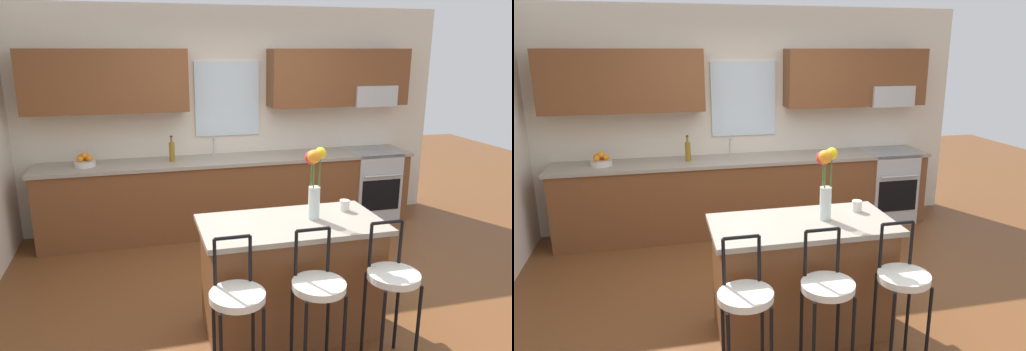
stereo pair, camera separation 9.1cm
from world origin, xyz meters
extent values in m
plane|color=brown|center=(0.00, 0.00, 0.00)|extent=(14.00, 14.00, 0.00)
cube|color=beige|center=(0.00, 2.06, 1.35)|extent=(5.60, 0.12, 2.70)
cube|color=brown|center=(-1.40, 1.83, 1.85)|extent=(1.80, 0.34, 0.70)
cube|color=brown|center=(1.40, 1.83, 1.85)|extent=(1.80, 0.34, 0.70)
cube|color=silver|center=(0.00, 1.99, 1.60)|extent=(0.80, 0.03, 0.90)
cube|color=#B7BABC|center=(1.85, 1.80, 1.62)|extent=(0.56, 0.36, 0.26)
cube|color=brown|center=(0.00, 1.70, 0.44)|extent=(4.50, 0.60, 0.88)
cube|color=#9E9384|center=(0.00, 1.70, 0.90)|extent=(4.56, 0.64, 0.04)
cube|color=#B7BABC|center=(-0.20, 1.70, 0.85)|extent=(0.54, 0.38, 0.11)
cylinder|color=#B7BABC|center=(-0.20, 1.86, 1.03)|extent=(0.02, 0.02, 0.22)
cylinder|color=#B7BABC|center=(-0.20, 1.80, 1.14)|extent=(0.02, 0.12, 0.02)
cube|color=#B7BABC|center=(1.85, 1.68, 0.46)|extent=(0.60, 0.60, 0.92)
cube|color=black|center=(1.85, 1.38, 0.40)|extent=(0.52, 0.02, 0.40)
cylinder|color=#B7BABC|center=(1.85, 1.35, 0.66)|extent=(0.50, 0.02, 0.02)
cube|color=brown|center=(-0.01, -0.55, 0.44)|extent=(1.32, 0.64, 0.88)
cube|color=#9E9384|center=(-0.01, -0.55, 0.90)|extent=(1.40, 0.72, 0.04)
cylinder|color=black|center=(-0.69, -0.99, 0.33)|extent=(0.02, 0.02, 0.66)
cylinder|color=black|center=(-0.42, -0.99, 0.33)|extent=(0.02, 0.02, 0.66)
cylinder|color=silver|center=(-0.56, -1.13, 0.69)|extent=(0.36, 0.36, 0.05)
cylinder|color=black|center=(-0.68, -0.99, 0.87)|extent=(0.02, 0.02, 0.32)
cylinder|color=black|center=(-0.44, -0.99, 0.87)|extent=(0.02, 0.02, 0.32)
cylinder|color=black|center=(-0.56, -0.99, 1.03)|extent=(0.23, 0.02, 0.02)
cylinder|color=black|center=(-0.14, -1.26, 0.33)|extent=(0.02, 0.02, 0.66)
cylinder|color=black|center=(0.13, -1.26, 0.33)|extent=(0.02, 0.02, 0.66)
cylinder|color=black|center=(-0.14, -0.99, 0.33)|extent=(0.02, 0.02, 0.66)
cylinder|color=black|center=(0.13, -0.99, 0.33)|extent=(0.02, 0.02, 0.66)
cylinder|color=silver|center=(-0.01, -1.13, 0.69)|extent=(0.36, 0.36, 0.05)
cylinder|color=black|center=(-0.13, -0.99, 0.87)|extent=(0.02, 0.02, 0.32)
cylinder|color=black|center=(0.11, -0.99, 0.87)|extent=(0.02, 0.02, 0.32)
cylinder|color=black|center=(-0.01, -0.99, 1.03)|extent=(0.23, 0.02, 0.02)
cylinder|color=black|center=(0.41, -1.26, 0.33)|extent=(0.02, 0.02, 0.66)
cylinder|color=black|center=(0.68, -1.26, 0.33)|extent=(0.02, 0.02, 0.66)
cylinder|color=black|center=(0.41, -0.99, 0.33)|extent=(0.02, 0.02, 0.66)
cylinder|color=black|center=(0.68, -0.99, 0.33)|extent=(0.02, 0.02, 0.66)
cylinder|color=silver|center=(0.54, -1.13, 0.69)|extent=(0.36, 0.36, 0.05)
cylinder|color=black|center=(0.42, -0.99, 0.87)|extent=(0.02, 0.02, 0.32)
cylinder|color=black|center=(0.66, -0.99, 0.87)|extent=(0.02, 0.02, 0.32)
cylinder|color=black|center=(0.54, -0.99, 1.03)|extent=(0.23, 0.02, 0.02)
cylinder|color=silver|center=(0.18, -0.53, 1.05)|extent=(0.09, 0.09, 0.26)
cylinder|color=#3D722D|center=(0.21, -0.53, 1.22)|extent=(0.01, 0.01, 0.44)
sphere|color=yellow|center=(0.21, -0.53, 1.44)|extent=(0.09, 0.09, 0.09)
cylinder|color=#3D722D|center=(0.17, -0.49, 1.20)|extent=(0.01, 0.01, 0.40)
sphere|color=red|center=(0.17, -0.49, 1.40)|extent=(0.11, 0.11, 0.11)
cylinder|color=#3D722D|center=(0.16, -0.55, 1.21)|extent=(0.01, 0.01, 0.42)
sphere|color=orange|center=(0.16, -0.55, 1.42)|extent=(0.10, 0.10, 0.10)
cylinder|color=silver|center=(0.49, -0.41, 0.97)|extent=(0.08, 0.08, 0.09)
cylinder|color=silver|center=(-1.69, 1.70, 0.95)|extent=(0.24, 0.24, 0.06)
sphere|color=orange|center=(-1.64, 1.70, 1.01)|extent=(0.07, 0.07, 0.07)
sphere|color=orange|center=(-1.68, 1.75, 1.01)|extent=(0.08, 0.08, 0.08)
sphere|color=orange|center=(-1.74, 1.73, 1.01)|extent=(0.07, 0.07, 0.07)
sphere|color=orange|center=(-1.74, 1.67, 1.01)|extent=(0.07, 0.07, 0.07)
sphere|color=orange|center=(-1.69, 1.70, 1.04)|extent=(0.07, 0.07, 0.07)
cylinder|color=olive|center=(-0.72, 1.70, 1.03)|extent=(0.06, 0.06, 0.22)
cylinder|color=olive|center=(-0.72, 1.70, 1.18)|extent=(0.03, 0.03, 0.07)
cylinder|color=black|center=(-0.72, 1.70, 1.22)|extent=(0.03, 0.03, 0.02)
camera|label=1|loc=(-1.11, -3.73, 2.19)|focal=32.94mm
camera|label=2|loc=(-1.02, -3.76, 2.19)|focal=32.94mm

